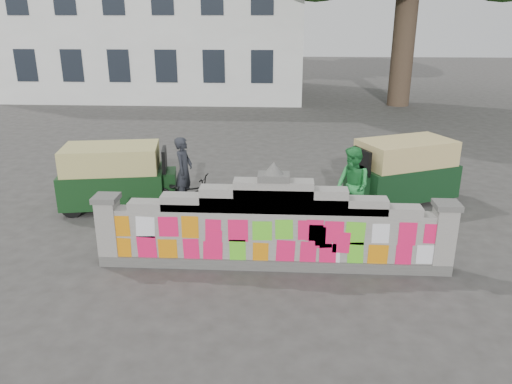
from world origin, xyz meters
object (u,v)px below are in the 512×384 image
Objects in this scene: cyclist_rider at (185,181)px; pedestrian at (352,186)px; rickshaw_right at (402,170)px; rickshaw_left at (116,176)px; cyclist_bike at (185,194)px.

cyclist_rider is 3.80m from pedestrian.
rickshaw_right is at bearing 112.26° from pedestrian.
cyclist_rider reaches higher than rickshaw_left.
pedestrian reaches higher than cyclist_rider.
rickshaw_right is at bearing -69.40° from cyclist_rider.
pedestrian is 0.61× the size of rickshaw_left.
pedestrian reaches higher than rickshaw_left.
rickshaw_right is (1.40, 1.50, -0.06)m from pedestrian.
cyclist_rider is 0.55× the size of rickshaw_left.
cyclist_bike is 0.62× the size of rickshaw_left.
cyclist_rider reaches higher than cyclist_bike.
pedestrian reaches higher than cyclist_bike.
cyclist_rider is at bearing -120.88° from pedestrian.
pedestrian is (3.78, -0.40, 0.41)m from cyclist_bike.
rickshaw_left is (-1.70, 0.28, 0.01)m from cyclist_rider.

